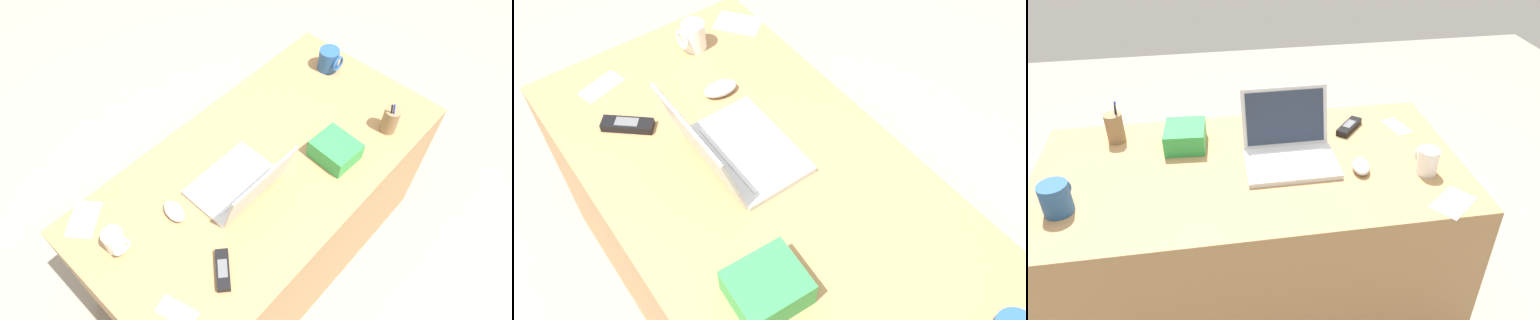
# 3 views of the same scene
# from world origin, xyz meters

# --- Properties ---
(ground_plane) EXTENTS (6.00, 6.00, 0.00)m
(ground_plane) POSITION_xyz_m (0.00, 0.00, 0.00)
(ground_plane) COLOR gray
(desk) EXTENTS (1.47, 0.75, 0.72)m
(desk) POSITION_xyz_m (0.00, 0.00, 0.36)
(desk) COLOR #A87C4F
(desk) RESTS_ON ground
(laptop) EXTENTS (0.32, 0.27, 0.23)m
(laptop) POSITION_xyz_m (0.14, 0.02, 0.77)
(laptop) COLOR silver
(laptop) RESTS_ON desk
(computer_mouse) EXTENTS (0.07, 0.11, 0.04)m
(computer_mouse) POSITION_xyz_m (0.37, -0.09, 0.74)
(computer_mouse) COLOR silver
(computer_mouse) RESTS_ON desk
(coffee_mug_white) EXTENTS (0.09, 0.10, 0.10)m
(coffee_mug_white) POSITION_xyz_m (-0.60, -0.15, 0.77)
(coffee_mug_white) COLOR #26518C
(coffee_mug_white) RESTS_ON desk
(coffee_mug_tall) EXTENTS (0.07, 0.08, 0.09)m
(coffee_mug_tall) POSITION_xyz_m (0.59, -0.13, 0.77)
(coffee_mug_tall) COLOR white
(coffee_mug_tall) RESTS_ON desk
(cordless_phone) EXTENTS (0.13, 0.13, 0.03)m
(cordless_phone) POSITION_xyz_m (0.41, 0.19, 0.74)
(cordless_phone) COLOR black
(cordless_phone) RESTS_ON desk
(pen_holder) EXTENTS (0.06, 0.06, 0.16)m
(pen_holder) POSITION_xyz_m (-0.47, 0.25, 0.78)
(pen_holder) COLOR olive
(pen_holder) RESTS_ON desk
(snack_bag) EXTENTS (0.15, 0.17, 0.08)m
(snack_bag) POSITION_xyz_m (-0.22, 0.17, 0.76)
(snack_bag) COLOR green
(snack_bag) RESTS_ON desk
(paper_note_near_laptop) EXTENTS (0.09, 0.14, 0.00)m
(paper_note_near_laptop) POSITION_xyz_m (0.60, 0.18, 0.72)
(paper_note_near_laptop) COLOR white
(paper_note_near_laptop) RESTS_ON desk
(paper_note_left) EXTENTS (0.17, 0.16, 0.00)m
(paper_note_left) POSITION_xyz_m (0.60, -0.31, 0.72)
(paper_note_left) COLOR white
(paper_note_left) RESTS_ON desk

